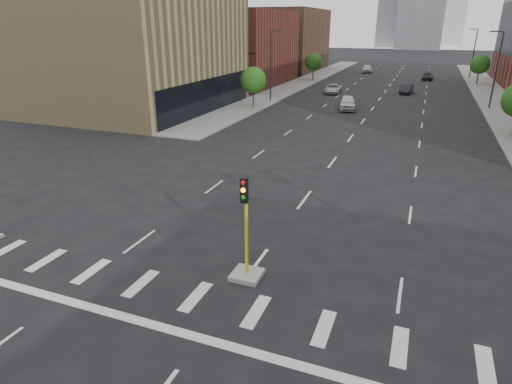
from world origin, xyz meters
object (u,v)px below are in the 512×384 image
Objects in this scene: median_traffic_signal at (246,257)px; car_deep_right at (428,76)px; car_near_left at (347,103)px; car_distant at (367,69)px; car_mid_right at (407,89)px; car_far_left at (333,89)px.

median_traffic_signal reaches higher than car_deep_right.
median_traffic_signal reaches higher than car_near_left.
car_distant is at bearing 94.43° from median_traffic_signal.
car_distant reaches higher than car_mid_right.
car_deep_right is (2.74, 19.17, -0.03)m from car_mid_right.
median_traffic_signal is 0.93× the size of car_deep_right.
median_traffic_signal is 39.31m from car_near_left.
car_far_left is (-10.45, -3.85, -0.04)m from car_mid_right.
car_deep_right is (8.75, 35.75, -0.16)m from car_near_left.
car_far_left is at bearing -118.13° from car_deep_right.
car_distant is (0.73, 32.53, 0.16)m from car_far_left.
car_distant is at bearing 84.99° from car_near_left.
car_near_left reaches higher than car_mid_right.
car_distant is (-12.46, 9.51, 0.16)m from car_deep_right.
car_mid_right is (6.01, 16.57, -0.13)m from car_near_left.
car_deep_right is 15.67m from car_distant.
car_deep_right is at bearing 55.53° from car_far_left.
car_mid_right is at bearing 15.55° from car_far_left.
car_near_left reaches higher than car_deep_right.
car_far_left is (-4.43, 12.73, -0.17)m from car_near_left.
car_far_left is 26.53m from car_deep_right.
median_traffic_signal reaches higher than car_mid_right.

